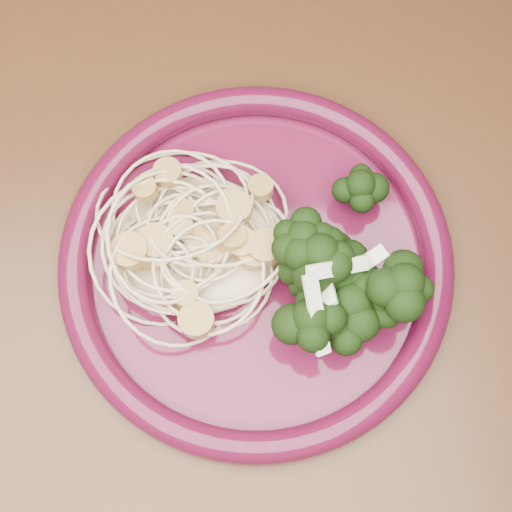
% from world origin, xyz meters
% --- Properties ---
extents(dining_table, '(1.20, 0.80, 0.75)m').
position_xyz_m(dining_table, '(0.00, 0.00, 0.65)').
color(dining_table, '#472814').
rests_on(dining_table, ground).
extents(dinner_plate, '(0.35, 0.35, 0.02)m').
position_xyz_m(dinner_plate, '(-0.09, 0.06, 0.76)').
color(dinner_plate, '#4C0E26').
rests_on(dinner_plate, dining_table).
extents(spaghetti_pile, '(0.15, 0.14, 0.03)m').
position_xyz_m(spaghetti_pile, '(-0.13, 0.08, 0.77)').
color(spaghetti_pile, '#CCB990').
rests_on(spaghetti_pile, dinner_plate).
extents(scallop_cluster, '(0.15, 0.15, 0.04)m').
position_xyz_m(scallop_cluster, '(-0.13, 0.08, 0.80)').
color(scallop_cluster, tan).
rests_on(scallop_cluster, spaghetti_pile).
extents(broccoli_pile, '(0.14, 0.17, 0.05)m').
position_xyz_m(broccoli_pile, '(-0.04, 0.04, 0.78)').
color(broccoli_pile, black).
rests_on(broccoli_pile, dinner_plate).
extents(onion_garnish, '(0.10, 0.11, 0.05)m').
position_xyz_m(onion_garnish, '(-0.04, 0.04, 0.81)').
color(onion_garnish, '#E8E7C7').
rests_on(onion_garnish, broccoli_pile).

